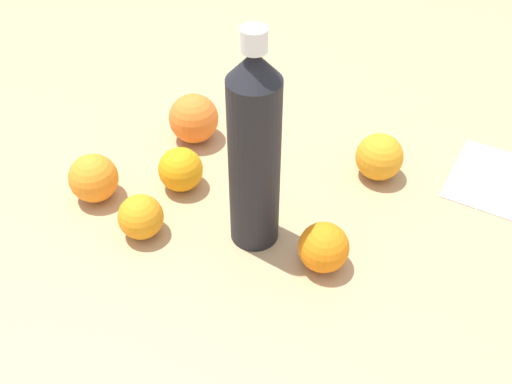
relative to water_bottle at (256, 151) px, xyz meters
name	(u,v)px	position (x,y,z in m)	size (l,w,h in m)	color
ground_plane	(250,232)	(0.00, 0.01, -0.15)	(2.40, 2.40, 0.00)	tan
water_bottle	(256,151)	(0.00, 0.00, 0.00)	(0.07, 0.07, 0.32)	black
orange_0	(324,247)	(0.01, -0.11, -0.12)	(0.07, 0.07, 0.07)	orange
orange_1	(94,178)	(-0.08, 0.24, -0.11)	(0.07, 0.07, 0.07)	orange
orange_2	(194,118)	(0.12, 0.22, -0.11)	(0.08, 0.08, 0.08)	orange
orange_3	(379,157)	(0.22, -0.08, -0.11)	(0.07, 0.07, 0.07)	orange
orange_4	(141,217)	(-0.10, 0.13, -0.12)	(0.06, 0.06, 0.06)	orange
orange_5	(181,169)	(0.01, 0.15, -0.12)	(0.07, 0.07, 0.07)	orange
folded_napkin	(498,180)	(0.32, -0.24, -0.15)	(0.16, 0.14, 0.01)	white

